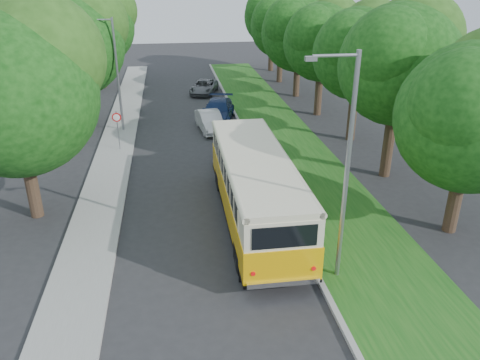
{
  "coord_description": "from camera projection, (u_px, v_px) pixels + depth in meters",
  "views": [
    {
      "loc": [
        -1.23,
        -15.82,
        10.06
      ],
      "look_at": [
        1.64,
        3.21,
        1.5
      ],
      "focal_mm": 35.0,
      "sensor_mm": 36.0,
      "label": 1
    }
  ],
  "objects": [
    {
      "name": "lamppost_near",
      "position": [
        345.0,
        165.0,
        15.09
      ],
      "size": [
        1.71,
        0.16,
        8.0
      ],
      "color": "gray",
      "rests_on": "ground"
    },
    {
      "name": "warning_sign",
      "position": [
        117.0,
        124.0,
        28.06
      ],
      "size": [
        0.56,
        0.1,
        2.5
      ],
      "color": "gray",
      "rests_on": "ground"
    },
    {
      "name": "vintage_bus",
      "position": [
        255.0,
        190.0,
        19.9
      ],
      "size": [
        2.83,
        10.79,
        3.2
      ],
      "primitive_type": null,
      "rotation": [
        0.0,
        0.0,
        -0.0
      ],
      "color": "#F5B007",
      "rests_on": "ground"
    },
    {
      "name": "ground",
      "position": [
        211.0,
        249.0,
        18.55
      ],
      "size": [
        120.0,
        120.0,
        0.0
      ],
      "primitive_type": "plane",
      "color": "#29292B",
      "rests_on": "ground"
    },
    {
      "name": "car_blue",
      "position": [
        218.0,
        111.0,
        34.3
      ],
      "size": [
        3.22,
        5.56,
        1.52
      ],
      "primitive_type": "imported",
      "rotation": [
        0.0,
        0.0,
        -0.22
      ],
      "color": "#11254E",
      "rests_on": "ground"
    },
    {
      "name": "sidewalk",
      "position": [
        102.0,
        201.0,
        22.39
      ],
      "size": [
        2.2,
        70.0,
        0.12
      ],
      "primitive_type": "cube",
      "color": "gray",
      "rests_on": "ground"
    },
    {
      "name": "treeline",
      "position": [
        230.0,
        37.0,
        32.82
      ],
      "size": [
        24.27,
        41.91,
        9.46
      ],
      "color": "#332319",
      "rests_on": "ground"
    },
    {
      "name": "grass_verge",
      "position": [
        318.0,
        186.0,
        23.85
      ],
      "size": [
        4.5,
        70.0,
        0.13
      ],
      "primitive_type": "cube",
      "color": "#154E14",
      "rests_on": "ground"
    },
    {
      "name": "curb",
      "position": [
        273.0,
        189.0,
        23.52
      ],
      "size": [
        0.2,
        70.0,
        0.15
      ],
      "primitive_type": "cube",
      "color": "gray",
      "rests_on": "ground"
    },
    {
      "name": "car_silver",
      "position": [
        230.0,
        147.0,
        27.45
      ],
      "size": [
        2.64,
        4.22,
        1.34
      ],
      "primitive_type": "imported",
      "rotation": [
        0.0,
        0.0,
        -0.29
      ],
      "color": "#A4A4A9",
      "rests_on": "ground"
    },
    {
      "name": "car_grey",
      "position": [
        204.0,
        87.0,
        42.19
      ],
      "size": [
        3.14,
        4.76,
        1.22
      ],
      "primitive_type": "imported",
      "rotation": [
        0.0,
        0.0,
        -0.28
      ],
      "color": "#54575B",
      "rests_on": "ground"
    },
    {
      "name": "lamppost_far",
      "position": [
        116.0,
        71.0,
        30.69
      ],
      "size": [
        1.71,
        0.16,
        7.5
      ],
      "color": "gray",
      "rests_on": "ground"
    },
    {
      "name": "car_white",
      "position": [
        210.0,
        121.0,
        32.24
      ],
      "size": [
        1.92,
        4.22,
        1.34
      ],
      "primitive_type": "imported",
      "rotation": [
        0.0,
        0.0,
        0.13
      ],
      "color": "silver",
      "rests_on": "ground"
    }
  ]
}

